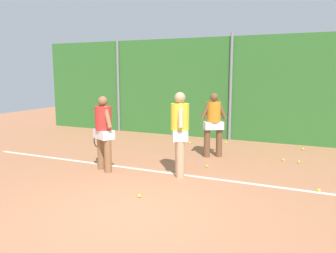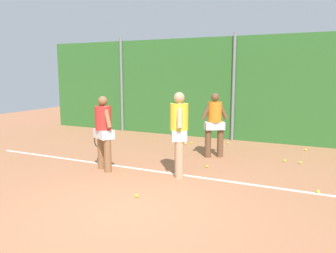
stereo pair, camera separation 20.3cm
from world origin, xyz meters
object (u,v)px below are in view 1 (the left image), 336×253
object	(u,v)px
player_midcourt	(180,129)
tennis_ball_10	(184,144)
tennis_ball_3	(139,196)
tennis_ball_8	(299,162)
tennis_ball_5	(226,143)
tennis_ball_2	(303,149)
player_backcourt_far	(213,121)
player_foreground_near	(104,129)
tennis_ball_11	(283,160)
tennis_ball_1	(207,166)
tennis_ball_6	(190,143)
tennis_ball_0	(180,139)
tennis_ball_4	(319,190)

from	to	relation	value
player_midcourt	tennis_ball_10	distance (m)	3.51
tennis_ball_3	tennis_ball_8	world-z (taller)	same
tennis_ball_8	tennis_ball_3	bearing A→B (deg)	-124.04
player_midcourt	tennis_ball_5	world-z (taller)	player_midcourt
tennis_ball_2	tennis_ball_8	xyz separation A→B (m)	(-0.02, -1.65, 0.00)
tennis_ball_2	tennis_ball_10	xyz separation A→B (m)	(-3.60, -0.74, 0.00)
tennis_ball_5	player_backcourt_far	bearing A→B (deg)	-86.86
player_midcourt	player_backcourt_far	xyz separation A→B (m)	(0.20, 1.99, -0.07)
player_backcourt_far	player_foreground_near	bearing A→B (deg)	18.10
tennis_ball_3	tennis_ball_11	distance (m)	4.49
tennis_ball_1	tennis_ball_10	xyz separation A→B (m)	(-1.51, 2.27, 0.00)
player_foreground_near	tennis_ball_3	size ratio (longest dim) A/B	27.20
tennis_ball_5	tennis_ball_8	world-z (taller)	same
player_foreground_near	player_backcourt_far	xyz separation A→B (m)	(1.99, 2.37, -0.00)
tennis_ball_8	tennis_ball_10	distance (m)	3.70
player_backcourt_far	tennis_ball_2	world-z (taller)	player_backcourt_far
player_backcourt_far	tennis_ball_6	xyz separation A→B (m)	(-1.19, 1.34, -0.97)
player_foreground_near	tennis_ball_3	bearing A→B (deg)	171.01
tennis_ball_0	tennis_ball_5	xyz separation A→B (m)	(1.67, -0.03, 0.00)
tennis_ball_0	tennis_ball_4	distance (m)	5.89
tennis_ball_5	tennis_ball_0	bearing A→B (deg)	178.96
player_backcourt_far	tennis_ball_0	bearing A→B (deg)	-78.95
tennis_ball_8	tennis_ball_11	size ratio (longest dim) A/B	1.00
tennis_ball_6	tennis_ball_11	distance (m)	3.23
tennis_ball_4	tennis_ball_10	distance (m)	5.09
tennis_ball_5	tennis_ball_3	bearing A→B (deg)	-92.68
tennis_ball_8	tennis_ball_10	size ratio (longest dim) A/B	1.00
tennis_ball_4	player_foreground_near	bearing A→B (deg)	-174.17
player_foreground_near	tennis_ball_8	size ratio (longest dim) A/B	27.20
tennis_ball_5	player_foreground_near	bearing A→B (deg)	-114.00
tennis_ball_3	tennis_ball_5	world-z (taller)	same
tennis_ball_0	tennis_ball_10	bearing A→B (deg)	-59.32
tennis_ball_3	tennis_ball_4	distance (m)	3.54
tennis_ball_3	tennis_ball_10	xyz separation A→B (m)	(-0.97, 4.78, 0.00)
player_backcourt_far	tennis_ball_8	xyz separation A→B (m)	(2.25, 0.25, -0.97)
player_backcourt_far	tennis_ball_1	xyz separation A→B (m)	(0.18, -1.10, -0.97)
player_foreground_near	player_midcourt	bearing A→B (deg)	-139.65
tennis_ball_4	tennis_ball_11	world-z (taller)	same
player_foreground_near	player_backcourt_far	world-z (taller)	player_foreground_near
player_backcourt_far	tennis_ball_10	world-z (taller)	player_backcourt_far
tennis_ball_0	tennis_ball_1	size ratio (longest dim) A/B	1.00
tennis_ball_0	tennis_ball_6	distance (m)	0.81
player_foreground_near	tennis_ball_11	world-z (taller)	player_foreground_near
tennis_ball_1	tennis_ball_8	world-z (taller)	same
tennis_ball_3	tennis_ball_4	xyz separation A→B (m)	(3.10, 1.72, 0.00)
tennis_ball_3	tennis_ball_5	distance (m)	5.49
tennis_ball_3	tennis_ball_10	world-z (taller)	same
player_midcourt	tennis_ball_5	xyz separation A→B (m)	(0.10, 3.86, -1.04)
tennis_ball_2	tennis_ball_11	xyz separation A→B (m)	(-0.41, -1.62, 0.00)
tennis_ball_10	tennis_ball_5	bearing A→B (deg)	29.95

